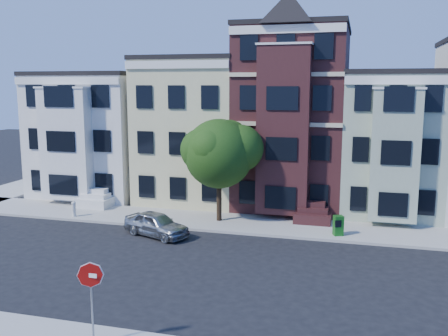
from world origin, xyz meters
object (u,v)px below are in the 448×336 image
(fire_hydrant, at_px, (74,210))
(newspaper_box, at_px, (338,226))
(parked_car, at_px, (156,224))
(stop_sign, at_px, (92,298))
(street_tree, at_px, (219,158))

(fire_hydrant, bearing_deg, newspaper_box, 1.09)
(newspaper_box, height_order, fire_hydrant, newspaper_box)
(parked_car, distance_m, fire_hydrant, 6.77)
(fire_hydrant, xyz_separation_m, stop_sign, (9.22, -13.72, 1.16))
(newspaper_box, bearing_deg, stop_sign, -139.31)
(newspaper_box, relative_size, fire_hydrant, 1.43)
(street_tree, bearing_deg, fire_hydrant, -170.46)
(fire_hydrant, height_order, stop_sign, stop_sign)
(newspaper_box, distance_m, stop_sign, 15.76)
(fire_hydrant, bearing_deg, parked_car, -17.32)
(street_tree, height_order, parked_car, street_tree)
(newspaper_box, bearing_deg, street_tree, 147.88)
(street_tree, relative_size, parked_car, 1.92)
(parked_car, bearing_deg, street_tree, -15.35)
(stop_sign, bearing_deg, street_tree, 89.85)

